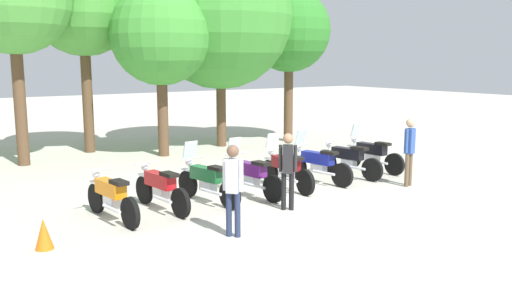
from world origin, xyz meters
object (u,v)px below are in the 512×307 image
Objects in this scene: motorcycle_3 at (250,175)px; tree_2 at (83,2)px; tree_3 at (161,36)px; motorcycle_7 at (372,154)px; tree_5 at (289,31)px; motorcycle_2 at (207,181)px; person_0 at (410,146)px; motorcycle_5 at (318,164)px; tree_4 at (220,16)px; person_2 at (233,183)px; motorcycle_1 at (161,188)px; traffic_cone at (44,234)px; motorcycle_6 at (348,159)px; person_1 at (288,165)px; motorcycle_4 at (286,169)px; motorcycle_0 at (111,196)px.

tree_2 is at bearing 0.80° from motorcycle_3.
motorcycle_7 is at bearing -55.80° from tree_3.
motorcycle_7 is at bearing -104.99° from tree_5.
person_0 is at bearing -115.12° from motorcycle_2.
tree_4 is (1.07, 6.89, 4.29)m from motorcycle_5.
tree_5 reaches higher than person_2.
person_0 reaches higher than motorcycle_1.
motorcycle_7 is at bearing -79.29° from tree_4.
tree_5 is (7.52, -1.74, -0.83)m from tree_2.
traffic_cone is (-11.35, -7.96, -4.07)m from tree_5.
tree_3 is 10.17m from traffic_cone.
traffic_cone is (-3.10, 1.24, -0.74)m from person_2.
person_0 is 9.08m from traffic_cone.
motorcycle_6 is 0.99× the size of motorcycle_7.
tree_2 is at bearing 47.46° from person_2.
tree_2 reaches higher than motorcycle_3.
tree_3 reaches higher than motorcycle_1.
motorcycle_5 is 2.91m from person_1.
motorcycle_6 is at bearing -93.23° from motorcycle_1.
person_1 reaches higher than motorcycle_7.
motorcycle_4 and motorcycle_5 have the same top height.
motorcycle_6 is 8.06m from tree_5.
tree_5 is (5.65, 0.42, 0.31)m from tree_3.
motorcycle_4 is at bearing 49.47° from person_0.
tree_5 reaches higher than person_0.
motorcycle_1 is 11.61m from tree_5.
person_0 is at bearing -106.10° from motorcycle_0.
tree_5 reaches higher than motorcycle_6.
person_0 is (2.84, -1.52, 0.53)m from motorcycle_4.
person_0 is at bearing -108.69° from motorcycle_1.
motorcycle_2 is at bearing 82.59° from motorcycle_6.
tree_2 reaches higher than motorcycle_7.
motorcycle_2 is 10.76m from tree_5.
motorcycle_6 is 0.31× the size of tree_2.
motorcycle_3 is at bearing 97.55° from motorcycle_4.
motorcycle_3 and motorcycle_4 have the same top height.
motorcycle_2 is at bearing -105.99° from tree_3.
motorcycle_6 is 10.56m from tree_2.
tree_4 is (3.37, 8.61, 3.82)m from person_1.
motorcycle_1 is at bearing 96.27° from person_1.
motorcycle_4 is at bearing -127.60° from tree_5.
tree_2 is (0.74, 10.94, 4.15)m from person_2.
motorcycle_0 is at bearing -144.75° from tree_5.
person_1 is at bearing -94.71° from tree_3.
tree_5 is 10.92× the size of traffic_cone.
person_2 is (-5.42, -2.70, 0.51)m from motorcycle_6.
motorcycle_5 is 1.16m from motorcycle_6.
person_2 is at bearing -93.88° from tree_2.
motorcycle_1 reaches higher than traffic_cone.
person_0 is 11.96m from tree_2.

